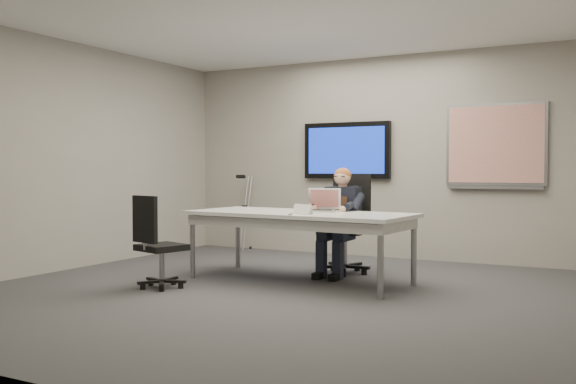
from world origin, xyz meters
The scene contains 15 objects.
floor centered at (0.00, 0.00, 0.00)m, with size 6.00×6.00×0.02m, color #353537.
ceiling centered at (0.00, 0.00, 2.80)m, with size 6.00×6.00×0.02m, color white.
wall_back centered at (0.00, 3.00, 1.40)m, with size 6.00×0.02×2.80m, color #A4A094.
wall_front centered at (0.00, -3.00, 1.40)m, with size 6.00×0.02×2.80m, color #A4A094.
wall_left centered at (-3.00, 0.00, 1.40)m, with size 0.02×6.00×2.80m, color #A4A094.
conference_table centered at (-0.11, 0.71, 0.68)m, with size 2.54×1.19×0.76m.
tv_display centered at (-0.50, 2.95, 1.50)m, with size 1.30×0.09×0.80m.
whiteboard centered at (1.55, 2.97, 1.53)m, with size 1.25×0.08×1.10m.
office_chair_far centered at (0.11, 1.49, 0.37)m, with size 0.58×0.58×1.18m.
office_chair_near centered at (-1.21, -0.35, 0.30)m, with size 0.57×0.57×0.96m.
seated_person centered at (0.11, 1.24, 0.50)m, with size 0.39×0.66×1.25m.
crutch centered at (-2.10, 2.78, 0.59)m, with size 0.16×0.34×1.17m, color #A9ACB1, non-canonical shape.
laptop centered at (0.05, 0.93, 0.83)m, with size 0.43×0.46×0.26m.
name_tent centered at (0.07, 0.44, 0.81)m, with size 0.26×0.07×0.10m, color white, non-canonical shape.
pen centered at (-0.01, 0.31, 0.77)m, with size 0.01×0.01×0.14m, color black.
Camera 1 is at (3.07, -5.52, 1.23)m, focal length 40.00 mm.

